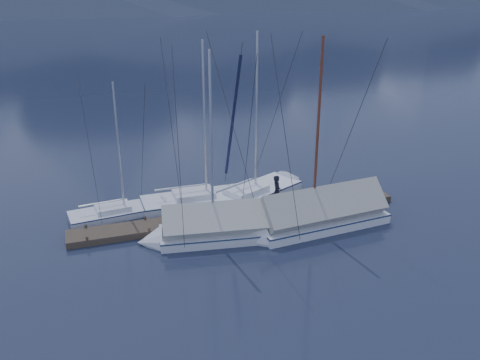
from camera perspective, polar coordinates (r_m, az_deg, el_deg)
name	(u,v)px	position (r m, az deg, el deg)	size (l,w,h in m)	color
ground	(252,234)	(25.91, 1.41, -6.07)	(1000.00, 1000.00, 0.00)	black
dock	(240,216)	(27.55, 0.00, -4.05)	(18.00, 1.50, 0.54)	#382D23
mooring_posts	(231,213)	(27.31, -1.00, -3.74)	(15.12, 1.52, 0.35)	#382D23
sailboat_open_left	(132,210)	(28.74, -12.01, -3.36)	(6.22, 2.65, 8.02)	silver
sailboat_open_mid	(215,198)	(29.60, -2.77, -2.06)	(7.63, 3.28, 10.08)	silver
sailboat_open_right	(262,191)	(30.55, 2.46, -1.27)	(8.10, 5.47, 10.48)	white
sailboat_covered_near	(310,218)	(26.55, 7.85, -4.28)	(8.47, 3.56, 10.76)	white
sailboat_covered_far	(210,230)	(25.24, -3.36, -5.63)	(7.47, 3.34, 10.15)	silver
person	(277,192)	(27.73, 4.16, -1.31)	(0.68, 0.45, 1.86)	black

